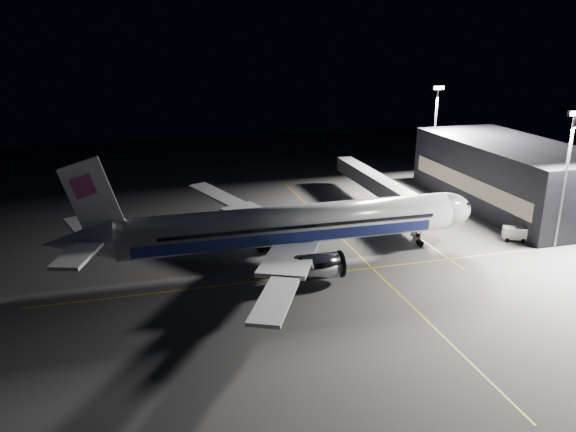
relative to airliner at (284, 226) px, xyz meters
The scene contains 14 objects.
ground 5.27m from the airliner, ahead, with size 200.00×200.00×0.00m, color #4C4C4F.
guide_line_main 12.22m from the airliner, ahead, with size 0.25×80.00×0.01m, color gold.
guide_line_cross 7.99m from the airliner, 79.83° to the right, with size 70.00×0.25×0.01m, color gold.
guide_line_side 25.67m from the airliner, 23.43° to the left, with size 0.25×40.00×0.01m, color gold.
airliner is the anchor object (origin of this frame).
terminal 49.10m from the airliner, 16.57° to the left, with size 18.12×40.00×12.00m.
jet_bridge 29.31m from the airliner, 38.04° to the left, with size 3.60×34.40×6.30m.
floodlight_mast_north 52.56m from the airliner, 37.91° to the left, with size 2.40×0.68×20.70m.
floodlight_mast_south 42.13m from the airliner, ahead, with size 2.40×0.67×20.70m.
service_truck 37.48m from the airliner, ahead, with size 4.72×3.34×2.25m.
baggage_tug 16.28m from the airliner, 79.80° to the left, with size 2.81×2.51×1.71m.
safety_cone_a 7.69m from the airliner, 42.12° to the left, with size 0.41×0.41×0.62m, color orange.
safety_cone_b 11.85m from the airliner, 81.65° to the left, with size 0.43×0.43×0.65m, color orange.
safety_cone_c 12.82m from the airliner, 125.72° to the left, with size 0.40×0.40×0.60m, color orange.
Camera 1 is at (-20.30, -71.99, 31.42)m, focal length 35.00 mm.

